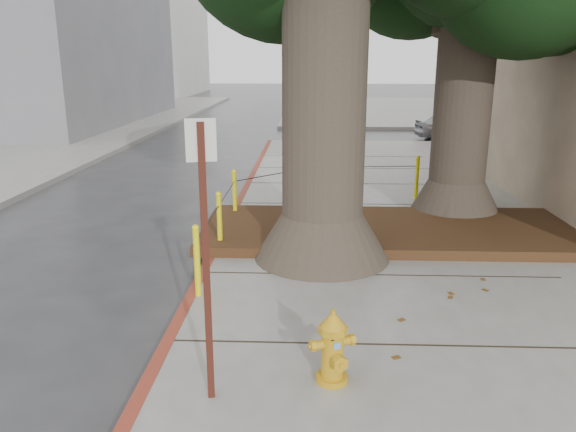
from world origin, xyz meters
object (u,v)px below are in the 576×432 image
Objects in this scene: car_silver at (455,126)px; car_dark at (33,115)px; signpost at (205,249)px; car_red at (522,119)px; fire_hydrant at (333,347)px.

car_silver is 18.31m from car_dark.
signpost is 22.82m from car_red.
signpost is at bearing 153.13° from car_silver.
fire_hydrant is 0.21× the size of car_red.
car_red is at bearing -6.17° from car_dark.
car_silver is 0.70× the size of car_dark.
fire_hydrant is 22.08m from car_red.
signpost is 19.33m from car_silver.
car_silver is (5.48, 17.87, 0.02)m from fire_hydrant.
car_red is 21.60m from car_dark.
fire_hydrant is at bearing 148.54° from car_red.
car_dark reaches higher than fire_hydrant.
car_silver is at bearing -13.50° from car_dark.
car_red is (3.44, 2.33, 0.04)m from car_silver.
signpost reaches higher than car_dark.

